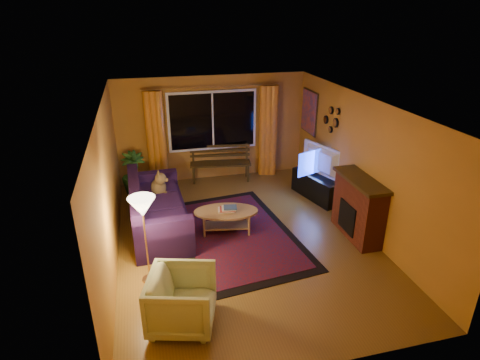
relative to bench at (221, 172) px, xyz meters
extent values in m
cube|color=brown|center=(-0.12, -2.74, -0.23)|extent=(4.50, 6.00, 0.02)
cube|color=white|center=(-0.12, -2.74, 2.29)|extent=(4.50, 6.00, 0.02)
cube|color=#BE7E2C|center=(-0.12, 0.27, 1.03)|extent=(4.50, 0.02, 2.50)
cube|color=#BE7E2C|center=(-2.38, -2.74, 1.03)|extent=(0.02, 6.00, 2.50)
cube|color=#BE7E2C|center=(2.14, -2.74, 1.03)|extent=(0.02, 6.00, 2.50)
cube|color=black|center=(-0.12, 0.21, 1.23)|extent=(2.00, 0.02, 1.30)
cylinder|color=#BF8C3F|center=(-0.12, 0.16, 2.03)|extent=(3.20, 0.03, 0.03)
cylinder|color=orange|center=(-1.47, 0.14, 0.90)|extent=(0.36, 0.36, 2.24)
cylinder|color=orange|center=(1.23, 0.14, 0.90)|extent=(0.36, 0.36, 2.24)
cube|color=#32240C|center=(0.00, 0.00, 0.00)|extent=(1.50, 0.64, 0.44)
imported|color=#235B1E|center=(-2.05, -0.21, 0.26)|extent=(0.67, 0.67, 0.97)
cube|color=#220F38|center=(-1.60, -1.99, 0.25)|extent=(1.07, 2.35, 0.94)
imported|color=beige|center=(-1.46, -4.63, 0.21)|extent=(0.99, 1.03, 0.86)
cylinder|color=#BF8C3F|center=(-1.87, -3.56, 0.50)|extent=(0.26, 0.26, 1.43)
cube|color=#5F090E|center=(-0.26, -2.58, -0.21)|extent=(2.42, 3.47, 0.02)
cylinder|color=tan|center=(-0.38, -2.40, 0.00)|extent=(1.39, 1.39, 0.44)
cube|color=black|center=(1.88, -1.47, 0.05)|extent=(0.75, 1.35, 0.53)
imported|color=black|center=(1.88, -1.47, 0.65)|extent=(0.54, 1.14, 0.67)
cube|color=maroon|center=(1.93, -3.14, 0.33)|extent=(0.40, 1.20, 1.10)
cube|color=#EA4915|center=(2.10, -0.29, 1.43)|extent=(0.04, 0.76, 0.96)
camera|label=1|loc=(-1.74, -8.89, 3.75)|focal=30.00mm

